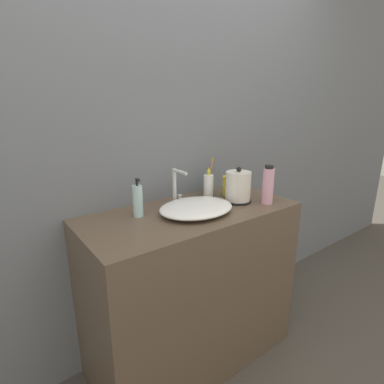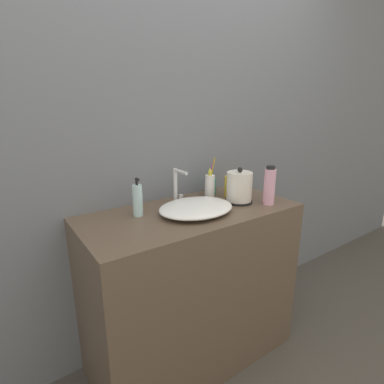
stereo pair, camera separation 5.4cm
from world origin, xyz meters
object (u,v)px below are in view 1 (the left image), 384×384
(faucet, at_px, (177,185))
(mouthwash_bottle, at_px, (208,186))
(toothbrush_cup, at_px, (209,186))
(shampoo_bottle, at_px, (228,185))
(electric_kettle, at_px, (238,188))
(lotion_bottle, at_px, (138,201))
(hand_cream_bottle, at_px, (268,185))

(faucet, height_order, mouthwash_bottle, faucet)
(toothbrush_cup, height_order, shampoo_bottle, toothbrush_cup)
(electric_kettle, relative_size, mouthwash_bottle, 1.10)
(toothbrush_cup, bearing_deg, mouthwash_bottle, -131.42)
(electric_kettle, bearing_deg, toothbrush_cup, 99.59)
(lotion_bottle, bearing_deg, electric_kettle, -13.09)
(shampoo_bottle, bearing_deg, electric_kettle, -108.53)
(lotion_bottle, xyz_separation_m, shampoo_bottle, (0.59, -0.01, -0.02))
(faucet, distance_m, hand_cream_bottle, 0.50)
(mouthwash_bottle, xyz_separation_m, hand_cream_bottle, (0.20, -0.26, 0.03))
(lotion_bottle, height_order, hand_cream_bottle, hand_cream_bottle)
(mouthwash_bottle, bearing_deg, lotion_bottle, -177.55)
(electric_kettle, xyz_separation_m, toothbrush_cup, (-0.04, 0.21, -0.03))
(toothbrush_cup, distance_m, shampoo_bottle, 0.12)
(toothbrush_cup, bearing_deg, electric_kettle, -80.41)
(faucet, relative_size, mouthwash_bottle, 1.07)
(electric_kettle, height_order, toothbrush_cup, toothbrush_cup)
(electric_kettle, bearing_deg, hand_cream_bottle, -46.83)
(electric_kettle, relative_size, shampoo_bottle, 1.29)
(faucet, relative_size, shampoo_bottle, 1.26)
(faucet, bearing_deg, lotion_bottle, -168.16)
(faucet, distance_m, lotion_bottle, 0.27)
(shampoo_bottle, distance_m, mouthwash_bottle, 0.13)
(faucet, bearing_deg, electric_kettle, -32.59)
(toothbrush_cup, bearing_deg, shampoo_bottle, -49.15)
(shampoo_bottle, bearing_deg, lotion_bottle, 179.39)
(toothbrush_cup, xyz_separation_m, shampoo_bottle, (0.08, -0.09, 0.01))
(lotion_bottle, distance_m, hand_cream_bottle, 0.71)
(toothbrush_cup, relative_size, mouthwash_bottle, 1.24)
(hand_cream_bottle, bearing_deg, shampoo_bottle, 106.11)
(electric_kettle, bearing_deg, lotion_bottle, 166.91)
(electric_kettle, height_order, lotion_bottle, electric_kettle)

